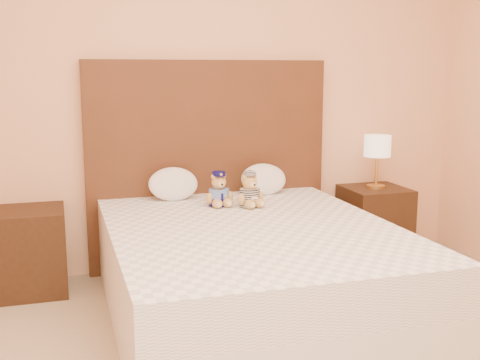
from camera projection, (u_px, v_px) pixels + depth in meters
name	position (u px, v px, depth m)	size (l,w,h in m)	color
bed	(252.00, 271.00, 3.49)	(1.60, 2.00, 0.55)	white
headboard	(209.00, 165.00, 4.36)	(1.75, 0.08, 1.50)	#4E2917
nightstand_left	(30.00, 251.00, 3.89)	(0.45, 0.45, 0.55)	#331C10
nightstand_right	(374.00, 223.00, 4.61)	(0.45, 0.45, 0.55)	#331C10
lamp	(377.00, 149.00, 4.50)	(0.20, 0.20, 0.40)	gold
teddy_police	(219.00, 189.00, 3.93)	(0.20, 0.19, 0.23)	#AD8643
teddy_prisoner	(250.00, 190.00, 3.91)	(0.20, 0.19, 0.22)	#AD8643
pillow_left	(173.00, 182.00, 4.12)	(0.34, 0.22, 0.24)	white
pillow_right	(264.00, 178.00, 4.31)	(0.34, 0.22, 0.24)	white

